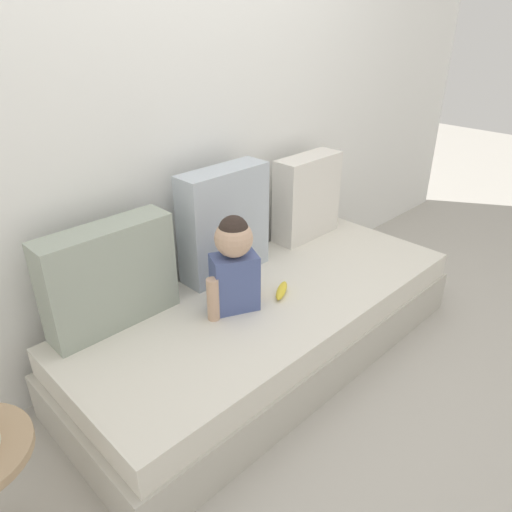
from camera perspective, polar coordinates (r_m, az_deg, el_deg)
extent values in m
plane|color=#B2ADA3|center=(2.59, 1.60, -11.49)|extent=(12.00, 12.00, 0.00)
cube|color=white|center=(2.47, -7.87, 17.05)|extent=(5.32, 0.10, 2.38)
cube|color=beige|center=(2.52, 1.64, -9.42)|extent=(2.12, 0.86, 0.23)
cube|color=silver|center=(2.41, 1.69, -5.93)|extent=(2.05, 0.83, 0.13)
cube|color=#99A393|center=(2.15, -16.97, -2.37)|extent=(0.58, 0.16, 0.46)
cube|color=#B2BCC6|center=(2.45, -3.78, 3.97)|extent=(0.49, 0.16, 0.57)
cube|color=silver|center=(2.91, 6.07, 6.97)|extent=(0.44, 0.16, 0.50)
cube|color=#4C5B93|center=(2.21, -2.55, -3.13)|extent=(0.24, 0.20, 0.27)
sphere|color=tan|center=(2.10, -2.67, 2.10)|extent=(0.17, 0.17, 0.17)
sphere|color=#2D231E|center=(2.09, -2.69, 3.06)|extent=(0.13, 0.13, 0.13)
cylinder|color=tan|center=(2.15, -5.12, -5.16)|extent=(0.06, 0.06, 0.21)
cylinder|color=tan|center=(2.30, -0.11, -2.69)|extent=(0.06, 0.06, 0.21)
ellipsoid|color=yellow|center=(2.37, 3.05, -4.10)|extent=(0.17, 0.12, 0.04)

